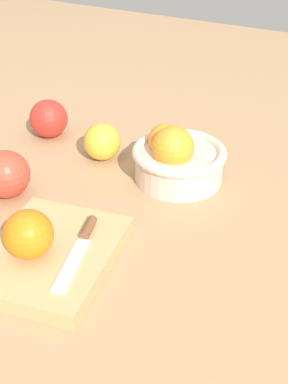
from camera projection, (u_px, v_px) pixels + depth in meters
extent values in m
plane|color=tan|center=(77.00, 197.00, 0.86)|extent=(2.40, 2.40, 0.00)
cylinder|color=beige|center=(179.00, 166.00, 0.90)|extent=(0.16, 0.16, 0.06)
torus|color=beige|center=(179.00, 152.00, 0.88)|extent=(0.17, 0.17, 0.02)
sphere|color=orange|center=(173.00, 147.00, 0.86)|extent=(0.08, 0.08, 0.08)
sphere|color=orange|center=(165.00, 140.00, 0.89)|extent=(0.06, 0.06, 0.06)
cube|color=tan|center=(50.00, 255.00, 0.71)|extent=(0.25, 0.21, 0.02)
sphere|color=orange|center=(28.00, 234.00, 0.68)|extent=(0.07, 0.07, 0.07)
cube|color=silver|center=(72.00, 265.00, 0.68)|extent=(0.11, 0.05, 0.00)
cylinder|color=brown|center=(88.00, 228.00, 0.74)|extent=(0.05, 0.03, 0.01)
sphere|color=red|center=(49.00, 119.00, 1.04)|extent=(0.08, 0.08, 0.08)
sphere|color=gold|center=(102.00, 142.00, 0.96)|extent=(0.07, 0.07, 0.07)
sphere|color=#D6422D|center=(6.00, 174.00, 0.85)|extent=(0.08, 0.08, 0.08)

